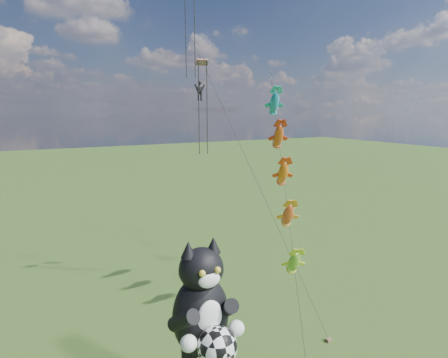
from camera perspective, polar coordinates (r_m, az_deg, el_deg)
name	(u,v)px	position (r m, az deg, el deg)	size (l,w,h in m)	color
cat_kite_rig	(203,311)	(16.81, -3.15, -19.38)	(3.09, 4.36, 10.34)	brown
fish_windsock_rig	(283,174)	(28.87, 8.98, 0.76)	(7.12, 14.39, 19.21)	brown
parafoil_rig	(201,80)	(34.85, -3.51, 14.83)	(3.64, 17.30, 26.30)	brown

